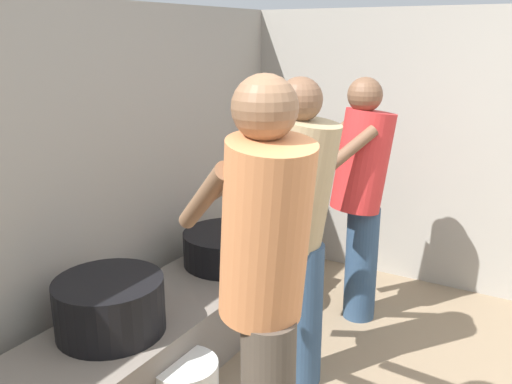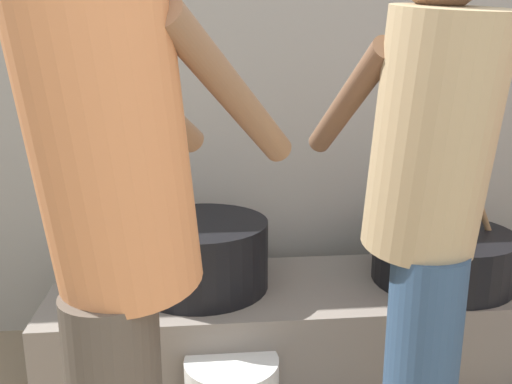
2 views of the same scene
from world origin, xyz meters
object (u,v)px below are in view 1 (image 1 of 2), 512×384
(cook_in_red_shirt, at_px, (361,188))
(cook_in_tan_shirt, at_px, (299,217))
(cooking_pot_secondary, at_px, (110,306))
(cooking_pot_main, at_px, (228,247))
(cook_in_orange_shirt, at_px, (265,278))

(cook_in_red_shirt, distance_m, cook_in_tan_shirt, 0.77)
(cooking_pot_secondary, distance_m, cook_in_red_shirt, 1.59)
(cooking_pot_secondary, distance_m, cook_in_tan_shirt, 1.01)
(cooking_pot_main, xyz_separation_m, cook_in_orange_shirt, (-1.14, -0.92, 0.47))
(cook_in_red_shirt, xyz_separation_m, cook_in_tan_shirt, (-0.77, 0.04, 0.03))
(cook_in_tan_shirt, bearing_deg, cooking_pot_main, 60.47)
(cooking_pot_secondary, bearing_deg, cook_in_red_shirt, -28.69)
(cook_in_red_shirt, bearing_deg, cooking_pot_secondary, 151.31)
(cooking_pot_secondary, bearing_deg, cook_in_tan_shirt, -50.04)
(cooking_pot_main, xyz_separation_m, cooking_pot_secondary, (-0.98, 0.03, 0.03))
(cook_in_tan_shirt, relative_size, cook_in_orange_shirt, 0.96)
(cook_in_tan_shirt, bearing_deg, cooking_pot_secondary, 129.96)
(cooking_pot_main, height_order, cook_in_red_shirt, cook_in_red_shirt)
(cooking_pot_main, relative_size, cook_in_red_shirt, 0.43)
(cooking_pot_main, height_order, cook_in_tan_shirt, cook_in_tan_shirt)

